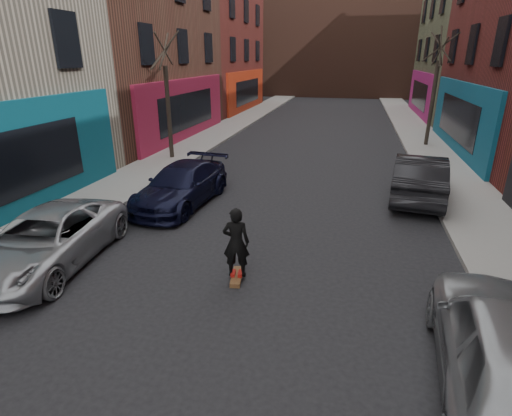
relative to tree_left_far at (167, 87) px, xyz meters
The scene contains 10 objects.
sidewalk_left 12.45m from the tree_left_far, 90.24° to the left, with size 2.50×84.00×0.13m, color gray.
sidewalk_right 17.61m from the tree_left_far, 43.95° to the left, with size 2.50×84.00×0.13m, color gray.
building_far 38.67m from the tree_left_far, 80.73° to the left, with size 40.00×10.00×14.00m, color #47281E.
tree_left_far is the anchor object (origin of this frame).
tree_right_far 13.78m from the tree_left_far, 25.82° to the left, with size 2.00×2.00×6.80m, color black, non-canonical shape.
parked_left_far 10.82m from the tree_left_far, 81.21° to the right, with size 2.15×4.66×1.29m, color #999CA1.
parked_left_end 6.98m from the tree_left_far, 62.19° to the right, with size 1.86×4.58×1.33m, color black.
parked_right_end 11.53m from the tree_left_far, 16.54° to the right, with size 1.64×4.70×1.55m, color black.
skateboard 12.16m from the tree_left_far, 58.38° to the right, with size 0.22×0.80×0.10m, color brown.
skateboarder 11.95m from the tree_left_far, 58.38° to the right, with size 0.58×0.38×1.60m, color black.
Camera 1 is at (2.17, 0.56, 4.67)m, focal length 28.00 mm.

